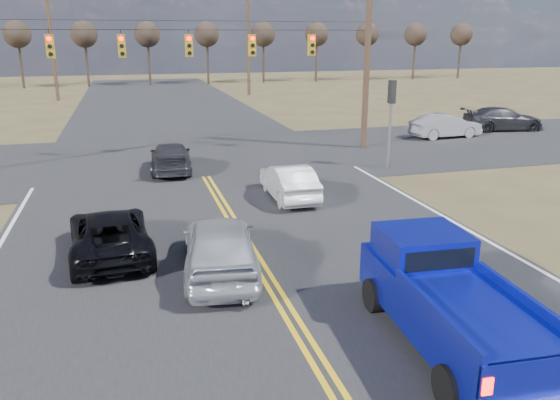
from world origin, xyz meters
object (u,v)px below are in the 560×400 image
object	(u,v)px
pickup_truck	(447,299)
cross_car_east_near	(445,126)
cross_car_east_far	(503,119)
white_car_queue	(289,181)
silver_suv	(220,245)
black_suv	(110,233)
dgrey_car_queue	(171,157)

from	to	relation	value
pickup_truck	cross_car_east_near	bearing A→B (deg)	61.89
pickup_truck	cross_car_east_far	bearing A→B (deg)	54.56
cross_car_east_near	cross_car_east_far	bearing A→B (deg)	-78.81
white_car_queue	cross_car_east_near	distance (m)	15.58
pickup_truck	silver_suv	distance (m)	5.68
pickup_truck	black_suv	distance (m)	8.98
dgrey_car_queue	cross_car_east_near	bearing A→B (deg)	-162.11
black_suv	white_car_queue	distance (m)	7.31
silver_suv	pickup_truck	bearing A→B (deg)	137.07
white_car_queue	cross_car_east_near	world-z (taller)	cross_car_east_near
pickup_truck	black_suv	size ratio (longest dim) A/B	1.17
pickup_truck	cross_car_east_far	world-z (taller)	pickup_truck
black_suv	pickup_truck	bearing A→B (deg)	130.95
pickup_truck	black_suv	bearing A→B (deg)	138.53
pickup_truck	dgrey_car_queue	xyz separation A→B (m)	(-3.91, 15.68, -0.30)
pickup_truck	dgrey_car_queue	world-z (taller)	pickup_truck
black_suv	white_car_queue	size ratio (longest dim) A/B	1.14
pickup_truck	cross_car_east_near	xyz separation A→B (m)	(12.26, 19.72, -0.23)
cross_car_east_near	cross_car_east_far	size ratio (longest dim) A/B	0.85
cross_car_east_far	pickup_truck	bearing A→B (deg)	149.17
silver_suv	cross_car_east_near	distance (m)	22.11
pickup_truck	silver_suv	bearing A→B (deg)	133.64
dgrey_car_queue	cross_car_east_near	xyz separation A→B (m)	(16.17, 4.04, 0.07)
white_car_queue	cross_car_east_near	xyz separation A→B (m)	(12.37, 9.49, 0.05)
silver_suv	black_suv	size ratio (longest dim) A/B	1.00
pickup_truck	black_suv	world-z (taller)	pickup_truck
silver_suv	black_suv	xyz separation A→B (m)	(-2.68, 2.01, -0.14)
dgrey_car_queue	black_suv	bearing A→B (deg)	79.33
pickup_truck	dgrey_car_queue	size ratio (longest dim) A/B	1.21
black_suv	white_car_queue	xyz separation A→B (m)	(6.21, 3.86, 0.03)
silver_suv	white_car_queue	distance (m)	6.86
white_car_queue	cross_car_east_near	size ratio (longest dim) A/B	0.92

